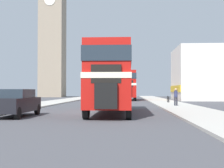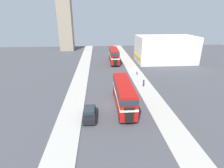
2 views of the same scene
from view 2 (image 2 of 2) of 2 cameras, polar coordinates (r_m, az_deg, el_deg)
The scene contains 10 objects.
ground_plane at distance 28.81m, azimuth 0.93°, elevation -6.72°, with size 120.00×120.00×0.00m, color #47474C.
sidewalk_right at distance 30.12m, azimuth 13.90°, elevation -5.95°, with size 3.50×120.00×0.12m.
sidewalk_left at distance 29.00m, azimuth -12.57°, elevation -6.95°, with size 3.50×120.00×0.12m.
double_decker_bus at distance 27.16m, azimuth 3.81°, elevation -2.93°, with size 2.45×10.80×4.03m.
bus_distant at distance 53.64m, azimuth 0.61°, elevation 9.55°, with size 2.41×10.06×4.35m.
car_parked_near at distance 25.06m, azimuth -7.37°, elevation -9.47°, with size 1.66×4.27×1.53m.
pedestrian_walking at distance 36.00m, azimuth 10.30°, elevation 0.57°, with size 0.31×0.31×1.55m.
bicycle_on_pavement at distance 43.25m, azimuth 8.15°, elevation 3.54°, with size 0.05×1.76×0.78m.
church_tower at distance 76.90m, azimuth -15.48°, elevation 23.96°, with size 5.66×5.66×35.32m.
shop_building_block at distance 57.13m, azimuth 17.02°, elevation 10.78°, with size 17.43×10.19×7.95m.
Camera 2 is at (-2.45, -25.30, 13.56)m, focal length 28.00 mm.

